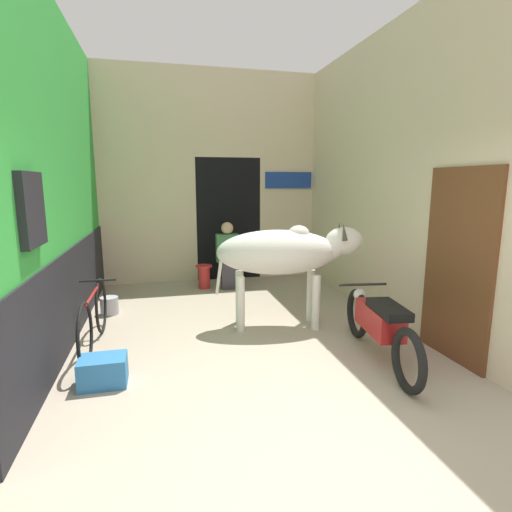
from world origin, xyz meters
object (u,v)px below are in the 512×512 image
(bicycle, at_px, (94,318))
(shopkeeper_seated, at_px, (228,253))
(plastic_stool, at_px, (204,276))
(crate, at_px, (103,371))
(cow, at_px, (285,253))
(motorcycle_near, at_px, (379,324))
(bucket, at_px, (109,306))

(bicycle, bearing_deg, shopkeeper_seated, 50.12)
(plastic_stool, bearing_deg, crate, -111.85)
(cow, relative_size, shopkeeper_seated, 1.64)
(motorcycle_near, height_order, bicycle, motorcycle_near)
(bicycle, xyz_separation_m, plastic_stool, (1.56, 2.43, -0.14))
(crate, height_order, bucket, crate)
(plastic_stool, bearing_deg, bicycle, -122.67)
(crate, bearing_deg, motorcycle_near, -2.60)
(motorcycle_near, xyz_separation_m, crate, (-2.88, 0.13, -0.28))
(crate, relative_size, bucket, 1.69)
(motorcycle_near, relative_size, bucket, 7.62)
(cow, bearing_deg, plastic_stool, 110.64)
(motorcycle_near, relative_size, bicycle, 1.11)
(bucket, bearing_deg, cow, -24.37)
(shopkeeper_seated, height_order, crate, shopkeeper_seated)
(cow, distance_m, motorcycle_near, 1.56)
(bicycle, relative_size, bucket, 6.90)
(motorcycle_near, relative_size, crate, 4.50)
(plastic_stool, relative_size, crate, 1.00)
(bucket, bearing_deg, bicycle, -90.80)
(cow, relative_size, motorcycle_near, 1.01)
(cow, bearing_deg, shopkeeper_seated, 100.20)
(bicycle, bearing_deg, motorcycle_near, -19.32)
(motorcycle_near, bearing_deg, plastic_stool, 113.43)
(cow, bearing_deg, bicycle, -175.29)
(shopkeeper_seated, relative_size, bucket, 4.70)
(motorcycle_near, relative_size, shopkeeper_seated, 1.62)
(shopkeeper_seated, bearing_deg, bucket, -150.54)
(shopkeeper_seated, xyz_separation_m, crate, (-1.80, -3.35, -0.51))
(bucket, bearing_deg, plastic_stool, 36.83)
(bucket, bearing_deg, shopkeeper_seated, 29.46)
(motorcycle_near, relative_size, plastic_stool, 4.52)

